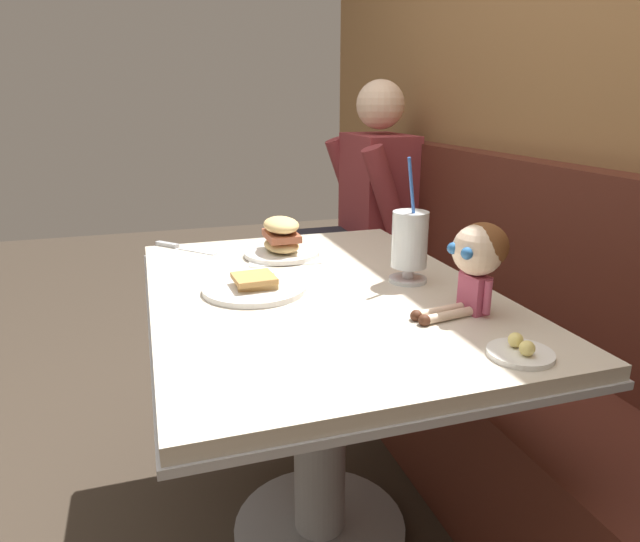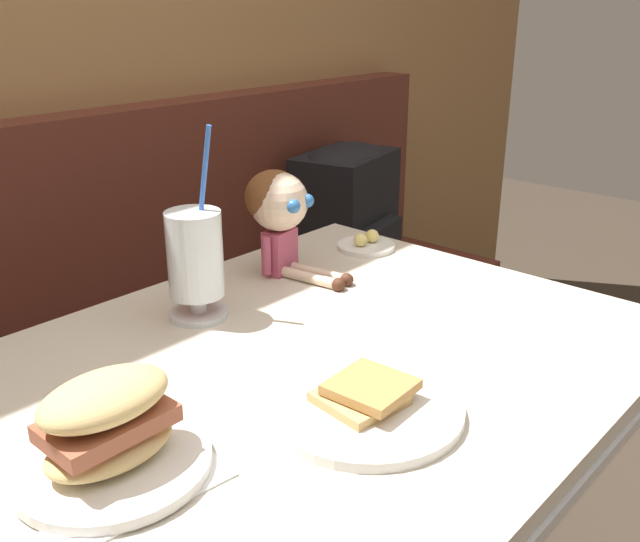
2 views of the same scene
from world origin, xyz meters
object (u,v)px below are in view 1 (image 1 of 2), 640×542
at_px(milkshake_glass, 410,243).
at_px(diner_patron, 369,200).
at_px(toast_plate, 255,287).
at_px(butter_saucer, 521,351).
at_px(sandwich_plate, 282,241).
at_px(butter_knife, 175,246).
at_px(seated_doll, 478,255).

bearing_deg(milkshake_glass, diner_patron, 162.39).
height_order(toast_plate, butter_saucer, toast_plate).
xyz_separation_m(toast_plate, sandwich_plate, (-0.28, 0.14, 0.03)).
bearing_deg(milkshake_glass, sandwich_plate, -142.51).
distance_m(butter_knife, seated_doll, 0.96).
relative_size(toast_plate, diner_patron, 0.31).
height_order(milkshake_glass, butter_knife, milkshake_glass).
distance_m(sandwich_plate, butter_saucer, 0.81).
bearing_deg(butter_saucer, toast_plate, -141.74).
bearing_deg(milkshake_glass, seated_doll, 10.27).
bearing_deg(toast_plate, milkshake_glass, 83.33).
bearing_deg(diner_patron, sandwich_plate, -37.71).
bearing_deg(sandwich_plate, toast_plate, -25.98).
distance_m(sandwich_plate, butter_knife, 0.35).
bearing_deg(toast_plate, butter_saucer, 38.26).
distance_m(milkshake_glass, butter_knife, 0.75).
bearing_deg(toast_plate, sandwich_plate, 154.02).
bearing_deg(butter_knife, toast_plate, 18.41).
bearing_deg(seated_doll, milkshake_glass, -169.73).
distance_m(butter_saucer, seated_doll, 0.25).
distance_m(toast_plate, milkshake_glass, 0.40).
bearing_deg(butter_knife, diner_patron, 123.16).
distance_m(toast_plate, diner_patron, 1.28).
distance_m(milkshake_glass, butter_saucer, 0.46).
relative_size(butter_saucer, butter_knife, 0.64).
xyz_separation_m(butter_saucer, butter_knife, (-0.96, -0.55, -0.00)).
relative_size(toast_plate, butter_saucer, 2.08).
height_order(milkshake_glass, seated_doll, milkshake_glass).
distance_m(butter_knife, diner_patron, 1.06).
xyz_separation_m(seated_doll, diner_patron, (-1.33, 0.31, -0.13)).
distance_m(toast_plate, seated_doll, 0.52).
relative_size(butter_saucer, diner_patron, 0.15).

